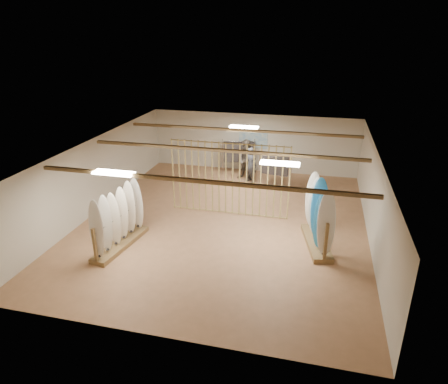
% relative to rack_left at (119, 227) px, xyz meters
% --- Properties ---
extents(floor, '(12.00, 12.00, 0.00)m').
position_rel_rack_left_xyz_m(floor, '(2.85, 2.44, -0.70)').
color(floor, '#AC7A53').
rests_on(floor, ground).
extents(ceiling, '(12.00, 12.00, 0.00)m').
position_rel_rack_left_xyz_m(ceiling, '(2.85, 2.44, 2.10)').
color(ceiling, gray).
rests_on(ceiling, ground).
extents(wall_back, '(12.00, 0.00, 12.00)m').
position_rel_rack_left_xyz_m(wall_back, '(2.85, 8.44, 0.70)').
color(wall_back, beige).
rests_on(wall_back, ground).
extents(wall_front, '(12.00, 0.00, 12.00)m').
position_rel_rack_left_xyz_m(wall_front, '(2.85, -3.56, 0.70)').
color(wall_front, beige).
rests_on(wall_front, ground).
extents(wall_left, '(0.00, 12.00, 12.00)m').
position_rel_rack_left_xyz_m(wall_left, '(-2.15, 2.44, 0.70)').
color(wall_left, beige).
rests_on(wall_left, ground).
extents(wall_right, '(0.00, 12.00, 12.00)m').
position_rel_rack_left_xyz_m(wall_right, '(7.85, 2.44, 0.70)').
color(wall_right, beige).
rests_on(wall_right, ground).
extents(ceiling_slats, '(9.50, 6.12, 0.10)m').
position_rel_rack_left_xyz_m(ceiling_slats, '(2.85, 2.44, 2.02)').
color(ceiling_slats, olive).
rests_on(ceiling_slats, ground).
extents(light_panels, '(1.20, 0.35, 0.06)m').
position_rel_rack_left_xyz_m(light_panels, '(2.85, 2.44, 2.04)').
color(light_panels, white).
rests_on(light_panels, ground).
extents(bamboo_partition, '(4.45, 0.05, 2.78)m').
position_rel_rack_left_xyz_m(bamboo_partition, '(2.85, 3.24, 0.70)').
color(bamboo_partition, tan).
rests_on(bamboo_partition, ground).
extents(poster, '(1.40, 0.03, 0.90)m').
position_rel_rack_left_xyz_m(poster, '(2.85, 8.42, 0.90)').
color(poster, '#357ABC').
rests_on(poster, ground).
extents(rack_left, '(0.88, 2.57, 2.03)m').
position_rel_rack_left_xyz_m(rack_left, '(0.00, 0.00, 0.00)').
color(rack_left, olive).
rests_on(rack_left, floor).
extents(rack_right, '(1.12, 2.43, 2.24)m').
position_rel_rack_left_xyz_m(rack_right, '(6.15, 1.58, 0.07)').
color(rack_right, olive).
rests_on(rack_right, floor).
extents(clothing_rack_a, '(1.50, 0.72, 1.65)m').
position_rel_rack_left_xyz_m(clothing_rack_a, '(2.25, 7.84, 0.37)').
color(clothing_rack_a, silver).
rests_on(clothing_rack_a, floor).
extents(clothing_rack_b, '(1.35, 0.58, 1.47)m').
position_rel_rack_left_xyz_m(clothing_rack_b, '(4.16, 6.62, 0.26)').
color(clothing_rack_b, silver).
rests_on(clothing_rack_b, floor).
extents(shopper_a, '(0.81, 0.70, 1.86)m').
position_rel_rack_left_xyz_m(shopper_a, '(3.03, 6.78, 0.23)').
color(shopper_a, '#2B2D34').
rests_on(shopper_a, floor).
extents(shopper_b, '(1.18, 1.01, 2.14)m').
position_rel_rack_left_xyz_m(shopper_b, '(2.81, 7.07, 0.37)').
color(shopper_b, '#3A342D').
rests_on(shopper_b, floor).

